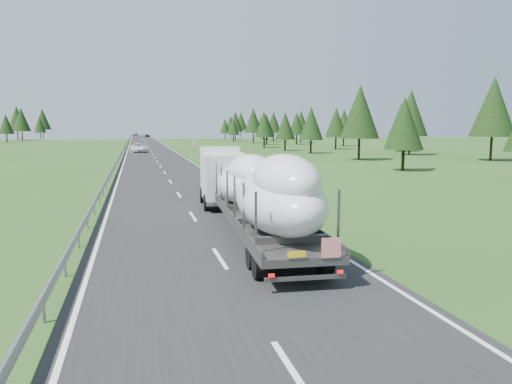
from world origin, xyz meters
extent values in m
plane|color=#234617|center=(0.00, 0.00, 0.00)|extent=(400.00, 400.00, 0.00)
cube|color=black|center=(0.00, 100.00, 0.01)|extent=(10.00, 400.00, 0.02)
cube|color=slate|center=(-5.30, 100.00, 0.60)|extent=(0.08, 400.00, 0.32)
cube|color=silver|center=(6.50, 30.00, 0.50)|extent=(0.12, 0.07, 1.00)
cube|color=black|center=(6.50, 30.00, 0.82)|extent=(0.13, 0.08, 0.12)
cube|color=silver|center=(6.50, 80.00, 0.50)|extent=(0.12, 0.07, 1.00)
cube|color=black|center=(6.50, 80.00, 0.82)|extent=(0.13, 0.08, 0.12)
cube|color=silver|center=(6.50, 130.00, 0.50)|extent=(0.12, 0.07, 1.00)
cube|color=black|center=(6.50, 130.00, 0.82)|extent=(0.13, 0.08, 0.12)
cube|color=silver|center=(6.50, 180.00, 0.50)|extent=(0.12, 0.07, 1.00)
cube|color=black|center=(6.50, 180.00, 0.82)|extent=(0.13, 0.08, 0.12)
cube|color=silver|center=(6.50, 230.00, 0.50)|extent=(0.12, 0.07, 1.00)
cube|color=black|center=(6.50, 230.00, 0.82)|extent=(0.13, 0.08, 0.12)
cube|color=silver|center=(6.50, 280.00, 0.50)|extent=(0.12, 0.07, 1.00)
cube|color=black|center=(6.50, 280.00, 0.82)|extent=(0.13, 0.08, 0.12)
cube|color=silver|center=(6.50, 330.00, 0.50)|extent=(0.12, 0.07, 1.00)
cube|color=black|center=(6.50, 330.00, 0.82)|extent=(0.13, 0.08, 0.12)
cylinder|color=slate|center=(7.20, 80.00, 1.00)|extent=(0.08, 0.08, 2.00)
cube|color=silver|center=(7.20, 80.00, 2.00)|extent=(0.05, 0.90, 1.20)
cylinder|color=black|center=(47.12, 53.48, 2.05)|extent=(0.36, 0.36, 4.10)
cone|color=black|center=(47.12, 53.48, 7.75)|extent=(6.38, 6.38, 8.54)
cylinder|color=black|center=(43.53, 69.65, 1.92)|extent=(0.36, 0.36, 3.85)
cone|color=black|center=(43.53, 69.65, 7.27)|extent=(5.99, 5.99, 8.02)
cylinder|color=black|center=(48.25, 81.10, 1.62)|extent=(0.36, 0.36, 3.25)
cone|color=black|center=(48.25, 81.10, 6.13)|extent=(5.05, 5.05, 6.76)
cylinder|color=black|center=(39.61, 93.29, 1.54)|extent=(0.36, 0.36, 3.08)
cone|color=black|center=(39.61, 93.29, 5.82)|extent=(4.79, 4.79, 6.42)
cylinder|color=black|center=(48.49, 109.60, 1.59)|extent=(0.36, 0.36, 3.18)
cone|color=black|center=(48.49, 109.60, 6.00)|extent=(4.94, 4.94, 6.62)
cylinder|color=black|center=(40.78, 124.39, 1.52)|extent=(0.36, 0.36, 3.04)
cone|color=black|center=(40.78, 124.39, 5.75)|extent=(4.74, 4.74, 6.34)
cylinder|color=black|center=(47.24, 139.76, 1.71)|extent=(0.36, 0.36, 3.41)
cone|color=black|center=(47.24, 139.76, 6.45)|extent=(5.31, 5.31, 7.11)
cylinder|color=black|center=(41.32, 150.34, 1.68)|extent=(0.36, 0.36, 3.37)
cone|color=black|center=(41.32, 150.34, 6.36)|extent=(5.24, 5.24, 7.01)
cylinder|color=black|center=(43.06, 165.19, 1.51)|extent=(0.36, 0.36, 3.03)
cone|color=black|center=(43.06, 165.19, 5.72)|extent=(4.71, 4.71, 6.31)
cylinder|color=black|center=(45.76, 181.24, 1.81)|extent=(0.36, 0.36, 3.61)
cone|color=black|center=(45.76, 181.24, 6.82)|extent=(5.62, 5.62, 7.52)
cylinder|color=black|center=(47.78, 193.85, 1.50)|extent=(0.36, 0.36, 3.00)
cone|color=black|center=(47.78, 193.85, 5.67)|extent=(4.67, 4.67, 6.25)
cylinder|color=black|center=(42.34, 207.64, 1.94)|extent=(0.36, 0.36, 3.87)
cone|color=black|center=(42.34, 207.64, 7.32)|extent=(6.03, 6.03, 8.07)
cylinder|color=black|center=(40.19, 220.38, 1.69)|extent=(0.36, 0.36, 3.38)
cone|color=black|center=(40.19, 220.38, 6.39)|extent=(5.26, 5.26, 7.04)
cylinder|color=black|center=(26.10, 41.41, 1.39)|extent=(0.36, 0.36, 2.78)
cone|color=black|center=(26.10, 41.41, 5.26)|extent=(4.33, 4.33, 5.80)
cylinder|color=black|center=(29.23, 59.49, 1.87)|extent=(0.36, 0.36, 3.74)
cone|color=black|center=(29.23, 59.49, 7.07)|extent=(5.82, 5.82, 7.80)
cylinder|color=black|center=(28.60, 78.70, 1.45)|extent=(0.36, 0.36, 2.91)
cone|color=black|center=(28.60, 78.70, 5.49)|extent=(4.52, 4.52, 6.06)
cylinder|color=black|center=(27.13, 90.24, 1.35)|extent=(0.36, 0.36, 2.69)
cone|color=black|center=(27.13, 90.24, 5.08)|extent=(4.19, 4.19, 5.61)
cylinder|color=black|center=(26.47, 105.06, 1.44)|extent=(0.36, 0.36, 2.88)
cone|color=black|center=(26.47, 105.06, 5.45)|extent=(4.48, 4.48, 6.01)
cylinder|color=black|center=(31.57, 122.40, 1.44)|extent=(0.36, 0.36, 2.88)
cone|color=black|center=(31.57, 122.40, 5.44)|extent=(4.48, 4.48, 6.00)
cylinder|color=black|center=(31.92, 139.38, 1.80)|extent=(0.36, 0.36, 3.60)
cone|color=black|center=(31.92, 139.38, 6.81)|extent=(5.60, 5.60, 7.51)
cylinder|color=black|center=(28.97, 155.90, 1.30)|extent=(0.36, 0.36, 2.60)
cone|color=black|center=(28.97, 155.90, 4.91)|extent=(4.04, 4.04, 5.41)
cylinder|color=black|center=(32.84, 172.11, 1.79)|extent=(0.36, 0.36, 3.58)
cone|color=black|center=(32.84, 172.11, 6.77)|extent=(5.58, 5.58, 7.47)
cylinder|color=black|center=(32.01, 189.21, 1.38)|extent=(0.36, 0.36, 2.76)
cone|color=black|center=(32.01, 189.21, 5.22)|extent=(4.30, 4.30, 5.76)
cylinder|color=black|center=(-42.88, 165.19, 1.53)|extent=(0.36, 0.36, 3.07)
cone|color=black|center=(-42.88, 165.19, 5.79)|extent=(4.77, 4.77, 6.39)
cylinder|color=black|center=(-41.54, 181.24, 1.96)|extent=(0.36, 0.36, 3.92)
cone|color=black|center=(-41.54, 181.24, 7.41)|extent=(6.10, 6.10, 8.17)
cylinder|color=black|center=(-45.64, 193.85, 2.14)|extent=(0.36, 0.36, 4.28)
cone|color=black|center=(-45.64, 193.85, 8.09)|extent=(6.67, 6.67, 8.93)
cylinder|color=black|center=(-40.14, 207.64, 1.50)|extent=(0.36, 0.36, 3.00)
cone|color=black|center=(-40.14, 207.64, 5.66)|extent=(4.66, 4.66, 6.24)
cylinder|color=black|center=(-41.14, 220.38, 2.16)|extent=(0.36, 0.36, 4.32)
cone|color=black|center=(-41.14, 220.38, 8.16)|extent=(6.72, 6.72, 9.00)
cube|color=silver|center=(2.24, 21.02, 1.89)|extent=(2.77, 5.11, 2.79)
cube|color=black|center=(2.24, 23.56, 2.39)|extent=(2.29, 0.21, 1.39)
cube|color=silver|center=(2.24, 23.21, 3.44)|extent=(2.55, 1.34, 0.30)
cube|color=#514E4D|center=(2.24, 20.02, 0.55)|extent=(2.66, 3.13, 0.25)
cylinder|color=black|center=(1.10, 22.81, 0.50)|extent=(0.40, 1.01, 1.00)
cylinder|color=black|center=(3.39, 22.81, 0.50)|extent=(0.40, 1.01, 1.00)
cylinder|color=black|center=(1.10, 19.62, 0.50)|extent=(0.40, 1.01, 1.00)
cylinder|color=black|center=(3.39, 19.62, 0.50)|extent=(0.40, 1.01, 1.00)
cube|color=#514E4D|center=(2.24, 11.56, 0.92)|extent=(3.48, 14.08, 0.26)
cube|color=#514E4D|center=(0.92, 11.56, 1.17)|extent=(0.85, 13.93, 0.24)
cube|color=#514E4D|center=(3.57, 11.56, 1.17)|extent=(0.85, 13.93, 0.24)
cube|color=#514E4D|center=(0.92, 5.58, 1.99)|extent=(0.07, 0.07, 1.89)
cube|color=#514E4D|center=(3.57, 5.58, 1.99)|extent=(0.07, 0.07, 1.89)
cube|color=#514E4D|center=(0.92, 7.97, 1.99)|extent=(0.07, 0.07, 1.89)
cube|color=#514E4D|center=(3.57, 7.97, 1.99)|extent=(0.07, 0.07, 1.89)
cube|color=#514E4D|center=(0.92, 10.36, 1.99)|extent=(0.07, 0.07, 1.89)
cube|color=#514E4D|center=(3.57, 10.36, 1.99)|extent=(0.07, 0.07, 1.89)
cube|color=#514E4D|center=(0.92, 12.75, 1.99)|extent=(0.07, 0.07, 1.89)
cube|color=#514E4D|center=(3.57, 12.75, 1.99)|extent=(0.07, 0.07, 1.89)
cube|color=#514E4D|center=(0.92, 15.14, 1.99)|extent=(0.07, 0.07, 1.89)
cube|color=#514E4D|center=(3.57, 15.14, 1.99)|extent=(0.07, 0.07, 1.89)
cube|color=#514E4D|center=(0.92, 17.53, 1.99)|extent=(0.07, 0.07, 1.89)
cube|color=#514E4D|center=(3.57, 17.53, 1.99)|extent=(0.07, 0.07, 1.89)
cylinder|color=black|center=(1.15, 6.18, 0.50)|extent=(0.45, 1.02, 1.00)
cylinder|color=black|center=(3.34, 6.18, 0.50)|extent=(0.45, 1.02, 1.00)
cylinder|color=black|center=(1.15, 7.37, 0.50)|extent=(0.45, 1.02, 1.00)
cylinder|color=black|center=(3.34, 7.37, 0.50)|extent=(0.45, 1.02, 1.00)
cube|color=#514E4D|center=(2.24, 4.63, 0.45)|extent=(2.49, 0.26, 0.12)
cube|color=red|center=(2.99, 4.56, 1.34)|extent=(0.60, 0.07, 0.60)
cube|color=yellow|center=(1.94, 4.56, 1.20)|extent=(0.55, 0.07, 0.18)
cube|color=red|center=(1.20, 4.56, 0.60)|extent=(0.18, 0.07, 0.10)
cube|color=red|center=(3.29, 4.56, 0.60)|extent=(0.18, 0.07, 0.10)
ellipsoid|color=white|center=(2.24, 8.37, 2.21)|extent=(3.20, 7.19, 2.33)
ellipsoid|color=white|center=(2.24, 7.49, 3.03)|extent=(2.38, 4.58, 1.87)
ellipsoid|color=white|center=(2.24, 15.14, 2.06)|extent=(3.31, 6.64, 2.03)
ellipsoid|color=white|center=(2.24, 14.33, 2.77)|extent=(2.47, 4.23, 1.62)
imported|color=white|center=(-2.36, 89.91, 0.86)|extent=(3.31, 6.36, 1.71)
imported|color=black|center=(2.60, 234.87, 0.72)|extent=(2.13, 4.39, 1.44)
imported|color=navy|center=(-2.93, 272.48, 0.80)|extent=(2.20, 5.02, 1.61)
camera|label=1|loc=(-2.92, -8.90, 4.88)|focal=35.00mm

